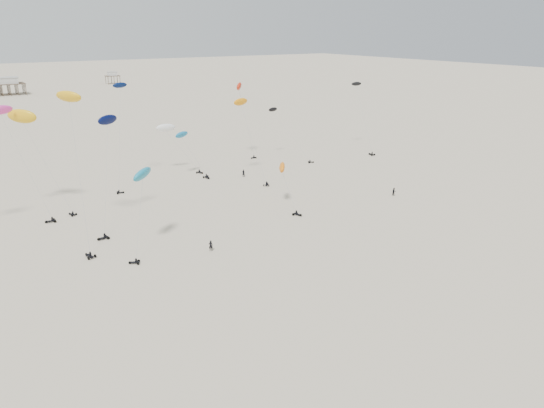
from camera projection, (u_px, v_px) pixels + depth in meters
ground_plane at (98, 137)px, 184.18m from camera, size 900.00×900.00×0.00m
pavilion_main at (5, 87)px, 297.29m from camera, size 21.00×13.00×9.80m
pavilion_small at (113, 78)px, 357.39m from camera, size 9.00×7.00×8.00m
rig_0 at (189, 147)px, 133.57m from camera, size 6.98×8.63×12.11m
rig_1 at (364, 117)px, 160.94m from camera, size 6.13×14.64×22.44m
rig_3 at (285, 177)px, 111.53m from camera, size 4.57×11.77×10.58m
rig_4 at (172, 135)px, 137.60m from camera, size 9.58×9.23×13.86m
rig_5 at (120, 115)px, 125.24m from camera, size 8.55×13.24×25.39m
rig_6 at (72, 124)px, 91.91m from camera, size 6.28×18.36×27.48m
rig_7 at (12, 135)px, 103.04m from camera, size 8.42×12.32×23.04m
rig_8 at (241, 95)px, 149.99m from camera, size 5.72×6.60×21.79m
rig_9 at (286, 127)px, 152.63m from camera, size 6.29×15.60×19.02m
rig_10 at (106, 150)px, 99.13m from camera, size 9.18×12.86×21.76m
rig_12 at (25, 122)px, 106.24m from camera, size 9.56×13.72×21.96m
rig_13 at (247, 123)px, 130.29m from camera, size 4.72×14.28×20.95m
rig_14 at (141, 183)px, 88.69m from camera, size 8.54×10.26×14.88m
spectator_0 at (211, 251)px, 90.73m from camera, size 1.00×0.94×2.27m
spectator_1 at (394, 196)px, 120.36m from camera, size 1.20×0.90×2.18m
spectator_3 at (243, 177)px, 135.58m from camera, size 0.94×0.74×2.28m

